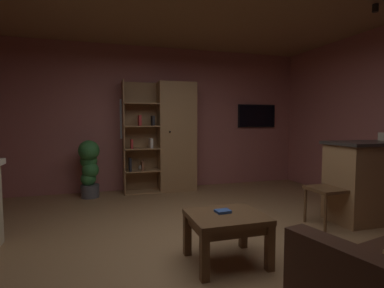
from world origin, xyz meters
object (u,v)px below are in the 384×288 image
at_px(bookshelf_cabinet, 172,137).
at_px(dining_chair, 333,183).
at_px(kitchen_bar_counter, 380,180).
at_px(wall_mounted_tv, 257,116).
at_px(coffee_table, 226,224).
at_px(table_book_0, 223,211).
at_px(potted_floor_plant, 89,166).

xyz_separation_m(bookshelf_cabinet, dining_chair, (1.50, -2.45, -0.47)).
xyz_separation_m(kitchen_bar_counter, wall_mounted_tv, (-0.38, 2.66, 0.89)).
relative_size(coffee_table, wall_mounted_tv, 0.81).
relative_size(bookshelf_cabinet, coffee_table, 2.96).
xyz_separation_m(kitchen_bar_counter, coffee_table, (-2.46, -0.55, -0.16)).
relative_size(table_book_0, potted_floor_plant, 0.14).
bearing_deg(table_book_0, dining_chair, 16.21).
bearing_deg(potted_floor_plant, dining_chair, -37.96).
relative_size(coffee_table, potted_floor_plant, 0.69).
relative_size(potted_floor_plant, wall_mounted_tv, 1.17).
distance_m(bookshelf_cabinet, potted_floor_plant, 1.55).
bearing_deg(wall_mounted_tv, kitchen_bar_counter, -81.89).
bearing_deg(bookshelf_cabinet, potted_floor_plant, -174.90).
bearing_deg(kitchen_bar_counter, coffee_table, -167.44).
bearing_deg(kitchen_bar_counter, wall_mounted_tv, 98.11).
height_order(kitchen_bar_counter, potted_floor_plant, kitchen_bar_counter).
distance_m(kitchen_bar_counter, coffee_table, 2.52).
height_order(bookshelf_cabinet, wall_mounted_tv, bookshelf_cabinet).
bearing_deg(wall_mounted_tv, coffee_table, -122.93).
relative_size(table_book_0, dining_chair, 0.15).
bearing_deg(dining_chair, kitchen_bar_counter, 0.15).
height_order(table_book_0, wall_mounted_tv, wall_mounted_tv).
distance_m(bookshelf_cabinet, kitchen_bar_counter, 3.38).
distance_m(table_book_0, dining_chair, 1.77).
xyz_separation_m(kitchen_bar_counter, potted_floor_plant, (-3.75, 2.32, 0.01)).
relative_size(dining_chair, wall_mounted_tv, 1.09).
bearing_deg(potted_floor_plant, wall_mounted_tv, 5.80).
distance_m(dining_chair, potted_floor_plant, 3.78).
distance_m(dining_chair, wall_mounted_tv, 2.84).
bearing_deg(table_book_0, potted_floor_plant, 114.43).
relative_size(dining_chair, potted_floor_plant, 0.93).
bearing_deg(kitchen_bar_counter, dining_chair, -179.85).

